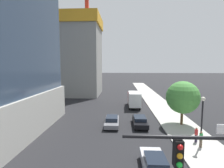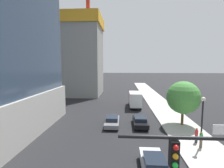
{
  "view_description": "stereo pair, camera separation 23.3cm",
  "coord_description": "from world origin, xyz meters",
  "px_view_note": "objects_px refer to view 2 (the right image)",
  "views": [
    {
      "loc": [
        -0.57,
        -2.73,
        8.58
      ],
      "look_at": [
        -1.65,
        17.61,
        6.35
      ],
      "focal_mm": 26.97,
      "sensor_mm": 36.0,
      "label": 1
    },
    {
      "loc": [
        -0.33,
        -2.72,
        8.58
      ],
      "look_at": [
        -1.65,
        17.61,
        6.35
      ],
      "focal_mm": 26.97,
      "sensor_mm": 36.0,
      "label": 2
    }
  ],
  "objects_px": {
    "street_lamp": "(202,114)",
    "car_gray": "(112,121)",
    "street_tree": "(183,97)",
    "pedestrian_red_shirt": "(196,135)",
    "car_black": "(140,121)",
    "construction_building": "(78,52)",
    "car_silver": "(153,163)",
    "box_truck": "(135,99)",
    "pedestrian_green_shirt": "(201,139)"
  },
  "relations": [
    {
      "from": "car_gray",
      "to": "pedestrian_green_shirt",
      "type": "xyz_separation_m",
      "value": [
        9.57,
        -6.24,
        0.36
      ]
    },
    {
      "from": "box_truck",
      "to": "car_black",
      "type": "bearing_deg",
      "value": -90.0
    },
    {
      "from": "car_black",
      "to": "pedestrian_green_shirt",
      "type": "bearing_deg",
      "value": -48.75
    },
    {
      "from": "construction_building",
      "to": "street_tree",
      "type": "height_order",
      "value": "construction_building"
    },
    {
      "from": "street_tree",
      "to": "pedestrian_green_shirt",
      "type": "xyz_separation_m",
      "value": [
        -0.46,
        -6.87,
        -3.08
      ]
    },
    {
      "from": "car_silver",
      "to": "car_gray",
      "type": "bearing_deg",
      "value": 110.99
    },
    {
      "from": "pedestrian_green_shirt",
      "to": "street_lamp",
      "type": "bearing_deg",
      "value": 68.33
    },
    {
      "from": "pedestrian_red_shirt",
      "to": "car_silver",
      "type": "bearing_deg",
      "value": -136.41
    },
    {
      "from": "construction_building",
      "to": "car_silver",
      "type": "relative_size",
      "value": 7.13
    },
    {
      "from": "pedestrian_green_shirt",
      "to": "construction_building",
      "type": "bearing_deg",
      "value": 123.66
    },
    {
      "from": "street_lamp",
      "to": "pedestrian_red_shirt",
      "type": "relative_size",
      "value": 3.16
    },
    {
      "from": "box_truck",
      "to": "pedestrian_red_shirt",
      "type": "distance_m",
      "value": 17.01
    },
    {
      "from": "construction_building",
      "to": "street_lamp",
      "type": "relative_size",
      "value": 5.66
    },
    {
      "from": "car_gray",
      "to": "pedestrian_red_shirt",
      "type": "relative_size",
      "value": 2.79
    },
    {
      "from": "street_tree",
      "to": "box_truck",
      "type": "height_order",
      "value": "street_tree"
    },
    {
      "from": "construction_building",
      "to": "street_tree",
      "type": "distance_m",
      "value": 34.45
    },
    {
      "from": "street_tree",
      "to": "pedestrian_green_shirt",
      "type": "height_order",
      "value": "street_tree"
    },
    {
      "from": "street_tree",
      "to": "car_silver",
      "type": "xyz_separation_m",
      "value": [
        -6.04,
        -11.04,
        -3.34
      ]
    },
    {
      "from": "car_black",
      "to": "box_truck",
      "type": "height_order",
      "value": "box_truck"
    },
    {
      "from": "street_lamp",
      "to": "street_tree",
      "type": "height_order",
      "value": "street_tree"
    },
    {
      "from": "car_silver",
      "to": "street_tree",
      "type": "bearing_deg",
      "value": 61.33
    },
    {
      "from": "car_silver",
      "to": "car_black",
      "type": "bearing_deg",
      "value": 90.0
    },
    {
      "from": "street_lamp",
      "to": "car_silver",
      "type": "height_order",
      "value": "street_lamp"
    },
    {
      "from": "construction_building",
      "to": "pedestrian_green_shirt",
      "type": "relative_size",
      "value": 17.45
    },
    {
      "from": "street_lamp",
      "to": "car_gray",
      "type": "relative_size",
      "value": 1.13
    },
    {
      "from": "street_lamp",
      "to": "pedestrian_red_shirt",
      "type": "height_order",
      "value": "street_lamp"
    },
    {
      "from": "car_silver",
      "to": "pedestrian_green_shirt",
      "type": "height_order",
      "value": "pedestrian_green_shirt"
    },
    {
      "from": "street_tree",
      "to": "pedestrian_red_shirt",
      "type": "relative_size",
      "value": 3.76
    },
    {
      "from": "pedestrian_green_shirt",
      "to": "pedestrian_red_shirt",
      "type": "height_order",
      "value": "pedestrian_green_shirt"
    },
    {
      "from": "box_truck",
      "to": "car_gray",
      "type": "bearing_deg",
      "value": -110.0
    },
    {
      "from": "street_lamp",
      "to": "car_gray",
      "type": "height_order",
      "value": "street_lamp"
    },
    {
      "from": "car_gray",
      "to": "pedestrian_green_shirt",
      "type": "distance_m",
      "value": 11.43
    },
    {
      "from": "street_tree",
      "to": "street_lamp",
      "type": "bearing_deg",
      "value": -93.08
    },
    {
      "from": "car_gray",
      "to": "pedestrian_red_shirt",
      "type": "distance_m",
      "value": 10.86
    },
    {
      "from": "car_silver",
      "to": "pedestrian_red_shirt",
      "type": "height_order",
      "value": "pedestrian_red_shirt"
    },
    {
      "from": "street_lamp",
      "to": "car_silver",
      "type": "xyz_separation_m",
      "value": [
        -5.68,
        -4.43,
        -2.88
      ]
    },
    {
      "from": "street_tree",
      "to": "car_gray",
      "type": "distance_m",
      "value": 10.62
    },
    {
      "from": "construction_building",
      "to": "car_gray",
      "type": "distance_m",
      "value": 30.86
    },
    {
      "from": "construction_building",
      "to": "pedestrian_red_shirt",
      "type": "relative_size",
      "value": 17.87
    },
    {
      "from": "car_black",
      "to": "car_gray",
      "type": "distance_m",
      "value": 4.0
    },
    {
      "from": "car_gray",
      "to": "box_truck",
      "type": "xyz_separation_m",
      "value": [
        3.99,
        10.97,
        1.14
      ]
    },
    {
      "from": "street_lamp",
      "to": "car_silver",
      "type": "bearing_deg",
      "value": -142.03
    },
    {
      "from": "car_silver",
      "to": "box_truck",
      "type": "distance_m",
      "value": 21.41
    },
    {
      "from": "car_black",
      "to": "street_lamp",
      "type": "bearing_deg",
      "value": -47.01
    },
    {
      "from": "car_silver",
      "to": "pedestrian_green_shirt",
      "type": "bearing_deg",
      "value": 36.79
    },
    {
      "from": "car_black",
      "to": "pedestrian_red_shirt",
      "type": "xyz_separation_m",
      "value": [
        5.61,
        -5.19,
        0.29
      ]
    },
    {
      "from": "car_silver",
      "to": "car_gray",
      "type": "height_order",
      "value": "car_silver"
    },
    {
      "from": "street_tree",
      "to": "car_silver",
      "type": "height_order",
      "value": "street_tree"
    },
    {
      "from": "street_tree",
      "to": "pedestrian_green_shirt",
      "type": "distance_m",
      "value": 7.55
    },
    {
      "from": "pedestrian_green_shirt",
      "to": "pedestrian_red_shirt",
      "type": "distance_m",
      "value": 1.17
    }
  ]
}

